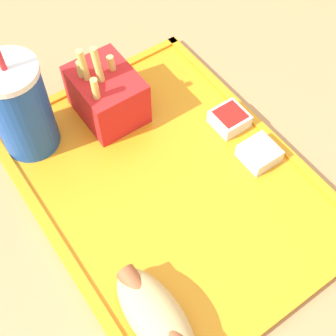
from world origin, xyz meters
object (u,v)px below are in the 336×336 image
hot_dog_far (155,315)px  soda_cup (20,108)px  fries_carton (104,96)px  sauce_cup_ketchup (230,119)px  sauce_cup_mayo (259,153)px

hot_dog_far → soda_cup: bearing=-0.1°
hot_dog_far → fries_carton: 0.29m
soda_cup → sauce_cup_ketchup: bearing=-118.9°
hot_dog_far → sauce_cup_ketchup: hot_dog_far is taller
sauce_cup_mayo → hot_dog_far: bearing=113.0°
sauce_cup_ketchup → hot_dog_far: bearing=125.0°
fries_carton → hot_dog_far: bearing=159.1°
hot_dog_far → sauce_cup_mayo: hot_dog_far is taller
soda_cup → sauce_cup_mayo: size_ratio=3.84×
soda_cup → sauce_cup_ketchup: size_ratio=3.84×
soda_cup → fries_carton: size_ratio=1.42×
soda_cup → fries_carton: soda_cup is taller
hot_dog_far → sauce_cup_ketchup: size_ratio=2.73×
hot_dog_far → sauce_cup_mayo: (0.10, -0.22, -0.01)m
hot_dog_far → sauce_cup_mayo: size_ratio=2.73×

